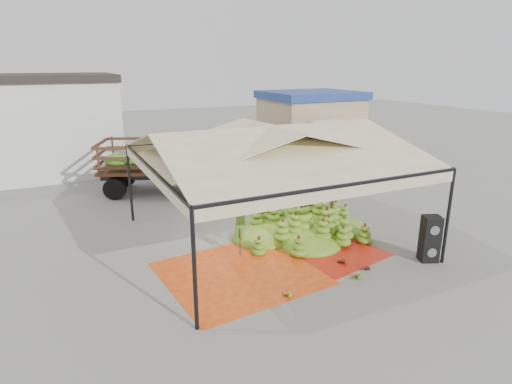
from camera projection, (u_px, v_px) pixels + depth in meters
name	position (u px, v px, depth m)	size (l,w,h in m)	color
ground	(269.00, 239.00, 15.14)	(90.00, 90.00, 0.00)	slate
canopy_tent	(270.00, 147.00, 14.18)	(8.10, 8.10, 4.00)	black
building_tan	(310.00, 121.00, 29.91)	(6.30, 5.30, 4.10)	tan
tarp_left	(240.00, 273.00, 12.66)	(4.26, 4.06, 0.01)	orange
tarp_right	(313.00, 249.00, 14.27)	(3.62, 3.80, 0.01)	red
banana_heap	(306.00, 219.00, 15.41)	(5.40, 4.43, 1.16)	#477819
hand_yellow_a	(304.00, 248.00, 14.10)	(0.49, 0.40, 0.22)	gold
hand_yellow_b	(285.00, 294.00, 11.32)	(0.43, 0.35, 0.19)	#B39523
hand_red_a	(341.00, 262.00, 13.18)	(0.45, 0.37, 0.21)	#562A13
hand_red_b	(365.00, 269.00, 12.76)	(0.39, 0.32, 0.18)	#5C1E15
hand_green	(355.00, 276.00, 12.28)	(0.50, 0.41, 0.23)	#547618
hanging_bunches	(249.00, 169.00, 14.11)	(1.74, 0.24, 0.20)	#3F7B19
speaker_stack	(430.00, 239.00, 13.28)	(0.67, 0.64, 1.48)	black
banana_leaves	(243.00, 248.00, 14.42)	(0.96, 1.36, 3.70)	#2A6A1C
vendor	(203.00, 185.00, 19.01)	(0.56, 0.37, 1.53)	gray
truck_left	(188.00, 159.00, 20.34)	(7.83, 5.14, 2.55)	#4E301A
truck_right	(305.00, 143.00, 24.48)	(7.85, 3.68, 2.59)	#4C2F19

